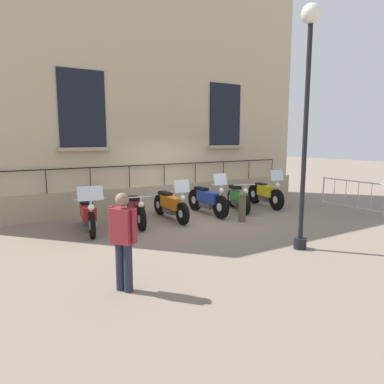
{
  "coord_description": "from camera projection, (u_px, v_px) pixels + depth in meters",
  "views": [
    {
      "loc": [
        8.88,
        -5.59,
        2.44
      ],
      "look_at": [
        -0.12,
        0.0,
        0.8
      ],
      "focal_mm": 32.93,
      "sensor_mm": 36.0,
      "label": 1
    }
  ],
  "objects": [
    {
      "name": "motorcycle_maroon",
      "position": [
        136.0,
        211.0,
        9.87
      ],
      "size": [
        1.88,
        0.7,
        0.9
      ],
      "color": "black",
      "rests_on": "ground_plane"
    },
    {
      "name": "pedestrian_standing",
      "position": [
        123.0,
        237.0,
        5.54
      ],
      "size": [
        0.47,
        0.37,
        1.6
      ],
      "color": "#23283D",
      "rests_on": "ground_plane"
    },
    {
      "name": "crowd_barrier",
      "position": [
        352.0,
        195.0,
        11.7
      ],
      "size": [
        2.29,
        0.06,
        1.05
      ],
      "color": "#B7B7BF",
      "rests_on": "ground_plane"
    },
    {
      "name": "motorcycle_green",
      "position": [
        238.0,
        199.0,
        11.87
      ],
      "size": [
        1.88,
        0.97,
        0.96
      ],
      "color": "black",
      "rests_on": "ground_plane"
    },
    {
      "name": "motorcycle_orange",
      "position": [
        171.0,
        205.0,
        10.55
      ],
      "size": [
        2.18,
        0.58,
        1.27
      ],
      "color": "black",
      "rests_on": "ground_plane"
    },
    {
      "name": "motorcycle_blue",
      "position": [
        208.0,
        200.0,
        11.25
      ],
      "size": [
        2.2,
        0.55,
        1.38
      ],
      "color": "black",
      "rests_on": "ground_plane"
    },
    {
      "name": "building_facade",
      "position": [
        158.0,
        88.0,
        12.09
      ],
      "size": [
        0.82,
        12.21,
        8.51
      ],
      "color": "#C6B28E",
      "rests_on": "ground_plane"
    },
    {
      "name": "bollard",
      "position": [
        242.0,
        207.0,
        10.27
      ],
      "size": [
        0.22,
        0.22,
        0.88
      ],
      "color": "brown",
      "rests_on": "ground_plane"
    },
    {
      "name": "lamppost",
      "position": [
        307.0,
        97.0,
        7.32
      ],
      "size": [
        0.4,
        0.4,
        5.11
      ],
      "color": "black",
      "rests_on": "ground_plane"
    },
    {
      "name": "motorcycle_red",
      "position": [
        88.0,
        215.0,
        9.18
      ],
      "size": [
        2.08,
        0.77,
        1.29
      ],
      "color": "black",
      "rests_on": "ground_plane"
    },
    {
      "name": "motorcycle_yellow",
      "position": [
        266.0,
        194.0,
        12.49
      ],
      "size": [
        2.07,
        0.64,
        1.36
      ],
      "color": "black",
      "rests_on": "ground_plane"
    },
    {
      "name": "ground_plane",
      "position": [
        194.0,
        218.0,
        10.74
      ],
      "size": [
        60.0,
        60.0,
        0.0
      ],
      "primitive_type": "plane",
      "color": "gray"
    }
  ]
}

